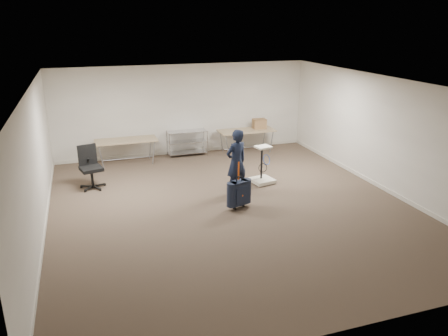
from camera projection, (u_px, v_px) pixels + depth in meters
name	position (u px, v px, depth m)	size (l,w,h in m)	color
ground	(231.00, 206.00, 10.06)	(9.00, 9.00, 0.00)	#413128
room_shell	(213.00, 184.00, 11.28)	(8.00, 9.00, 9.00)	beige
folding_table_left	(126.00, 141.00, 12.83)	(1.80, 0.75, 0.73)	#907458
folding_table_right	(247.00, 132.00, 13.95)	(1.80, 0.75, 0.73)	#907458
wire_shelf	(187.00, 142.00, 13.69)	(1.22, 0.47, 0.80)	#BBBDC2
person	(236.00, 162.00, 10.55)	(0.59, 0.39, 1.62)	black
suitcase	(239.00, 193.00, 9.82)	(0.46, 0.35, 1.11)	#161C31
office_chair	(91.00, 175.00, 11.08)	(0.66, 0.66, 1.09)	black
equipment_cart	(262.00, 173.00, 11.42)	(0.64, 0.64, 1.00)	beige
cardboard_box	(259.00, 124.00, 14.10)	(0.41, 0.31, 0.31)	olive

